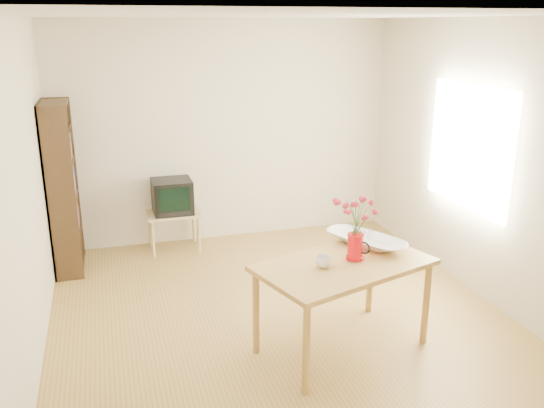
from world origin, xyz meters
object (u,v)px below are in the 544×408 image
object	(u,v)px
pitcher	(355,248)
mug	(324,262)
table	(344,273)
television	(172,195)
bowl	(367,220)

from	to	relation	value
pitcher	mug	distance (m)	0.31
table	television	bearing A→B (deg)	94.17
mug	bowl	bearing A→B (deg)	150.61
table	mug	world-z (taller)	mug
pitcher	bowl	xyz separation A→B (m)	(0.22, 0.26, 0.13)
mug	television	world-z (taller)	television
table	television	world-z (taller)	television
table	bowl	xyz separation A→B (m)	(0.33, 0.30, 0.31)
table	bowl	bearing A→B (deg)	24.97
bowl	television	bearing A→B (deg)	121.17
table	bowl	distance (m)	0.54
bowl	table	bearing A→B (deg)	-137.11
pitcher	television	bearing A→B (deg)	73.74
mug	television	size ratio (longest dim) A/B	0.26
mug	table	bearing A→B (deg)	128.45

